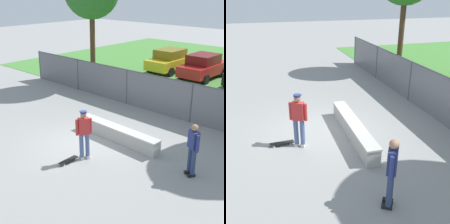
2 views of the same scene
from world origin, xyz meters
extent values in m
plane|color=gray|center=(0.00, 0.00, 0.00)|extent=(80.00, 80.00, 0.00)
cube|color=#A8A59E|center=(0.76, 1.16, 0.27)|extent=(3.97, 0.52, 0.53)
cube|color=beige|center=(0.76, 1.16, 0.56)|extent=(4.01, 0.56, 0.06)
cube|color=beige|center=(0.82, -0.85, 0.05)|extent=(0.28, 0.22, 0.10)
cube|color=beige|center=(0.92, -0.66, 0.05)|extent=(0.28, 0.22, 0.10)
cylinder|color=#475B89|center=(0.85, -0.87, 0.54)|extent=(0.15, 0.15, 0.88)
cylinder|color=#475B89|center=(0.94, -0.67, 0.54)|extent=(0.15, 0.15, 0.88)
cube|color=red|center=(0.89, -0.77, 1.28)|extent=(0.37, 0.44, 0.60)
cylinder|color=red|center=(0.78, -0.99, 1.26)|extent=(0.10, 0.10, 0.58)
cylinder|color=red|center=(1.01, -0.55, 1.26)|extent=(0.10, 0.10, 0.58)
sphere|color=#9E7051|center=(0.89, -0.77, 1.71)|extent=(0.22, 0.22, 0.22)
cylinder|color=navy|center=(0.89, -0.77, 1.81)|extent=(0.23, 0.23, 0.06)
cube|color=navy|center=(0.78, -0.71, 1.78)|extent=(0.20, 0.23, 0.02)
cube|color=black|center=(0.66, -1.35, 0.08)|extent=(0.24, 0.81, 0.02)
cube|color=#B2B2B7|center=(0.64, -1.07, 0.06)|extent=(0.14, 0.07, 0.02)
cube|color=#B2B2B7|center=(0.67, -1.62, 0.06)|extent=(0.14, 0.07, 0.02)
cylinder|color=silver|center=(0.73, -1.07, 0.03)|extent=(0.03, 0.06, 0.05)
cylinder|color=silver|center=(0.56, -1.08, 0.03)|extent=(0.03, 0.06, 0.05)
cylinder|color=silver|center=(0.75, -1.61, 0.03)|extent=(0.03, 0.06, 0.05)
cylinder|color=silver|center=(0.59, -1.62, 0.03)|extent=(0.03, 0.06, 0.05)
cylinder|color=#4C4C51|center=(-9.59, 4.85, 0.94)|extent=(0.07, 0.07, 1.88)
cylinder|color=#4C4C51|center=(-5.75, 4.85, 0.94)|extent=(0.07, 0.07, 1.88)
cylinder|color=#4C4C51|center=(-1.92, 4.85, 0.94)|extent=(0.07, 0.07, 1.88)
cylinder|color=#4C4C51|center=(0.00, 4.85, 1.85)|extent=(19.18, 0.05, 0.05)
cube|color=slate|center=(0.00, 4.85, 0.94)|extent=(19.18, 0.01, 1.88)
cylinder|color=#47301E|center=(-6.13, 6.49, 2.21)|extent=(0.32, 0.32, 4.41)
cube|color=black|center=(4.37, 0.76, 0.05)|extent=(0.23, 0.28, 0.10)
cube|color=black|center=(4.18, 0.88, 0.05)|extent=(0.23, 0.28, 0.10)
cylinder|color=navy|center=(4.38, 0.79, 0.54)|extent=(0.15, 0.15, 0.88)
cylinder|color=navy|center=(4.19, 0.90, 0.54)|extent=(0.15, 0.15, 0.88)
cube|color=navy|center=(4.29, 0.84, 1.28)|extent=(0.44, 0.38, 0.60)
cylinder|color=navy|center=(4.50, 0.72, 1.26)|extent=(0.10, 0.10, 0.58)
cylinder|color=navy|center=(4.07, 0.97, 1.26)|extent=(0.10, 0.10, 0.58)
sphere|color=#9E7051|center=(4.29, 0.84, 1.71)|extent=(0.22, 0.22, 0.22)
camera|label=1|loc=(8.81, -7.87, 5.83)|focal=52.77mm
camera|label=2|loc=(8.98, -1.79, 4.78)|focal=44.40mm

